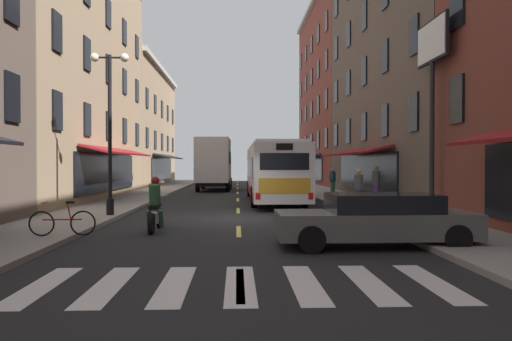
{
  "coord_description": "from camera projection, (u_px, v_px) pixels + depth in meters",
  "views": [
    {
      "loc": [
        -0.06,
        -18.24,
        2.04
      ],
      "look_at": [
        0.84,
        4.48,
        1.72
      ],
      "focal_mm": 34.35,
      "sensor_mm": 36.0,
      "label": 1
    }
  ],
  "objects": [
    {
      "name": "ground_plane",
      "position": [
        238.0,
        220.0,
        18.25
      ],
      "size": [
        34.8,
        80.0,
        0.1
      ],
      "primitive_type": "cube",
      "color": "black"
    },
    {
      "name": "lane_centre_dashes",
      "position": [
        238.0,
        219.0,
        18.0
      ],
      "size": [
        0.14,
        73.9,
        0.01
      ],
      "color": "#DBCC4C",
      "rests_on": "ground"
    },
    {
      "name": "crosswalk_near",
      "position": [
        240.0,
        284.0,
        8.26
      ],
      "size": [
        7.1,
        2.8,
        0.01
      ],
      "color": "silver",
      "rests_on": "ground"
    },
    {
      "name": "sidewalk_left",
      "position": [
        78.0,
        217.0,
        18.02
      ],
      "size": [
        3.0,
        80.0,
        0.14
      ],
      "primitive_type": "cube",
      "color": "gray",
      "rests_on": "ground"
    },
    {
      "name": "sidewalk_right",
      "position": [
        394.0,
        216.0,
        18.48
      ],
      "size": [
        3.0,
        80.0,
        0.14
      ],
      "primitive_type": "cube",
      "color": "gray",
      "rests_on": "ground"
    },
    {
      "name": "billboard_sign",
      "position": [
        432.0,
        69.0,
        17.77
      ],
      "size": [
        0.4,
        2.6,
        7.12
      ],
      "color": "black",
      "rests_on": "sidewalk_right"
    },
    {
      "name": "transit_bus",
      "position": [
        273.0,
        171.0,
        26.49
      ],
      "size": [
        2.67,
        12.5,
        3.1
      ],
      "color": "white",
      "rests_on": "ground"
    },
    {
      "name": "box_truck",
      "position": [
        214.0,
        164.0,
        37.42
      ],
      "size": [
        2.6,
        7.46,
        3.92
      ],
      "color": "white",
      "rests_on": "ground"
    },
    {
      "name": "sedan_near",
      "position": [
        376.0,
        219.0,
        11.99
      ],
      "size": [
        4.81,
        1.94,
        1.3
      ],
      "color": "#515154",
      "rests_on": "ground"
    },
    {
      "name": "sedan_mid",
      "position": [
        217.0,
        178.0,
        46.12
      ],
      "size": [
        2.02,
        4.24,
        1.3
      ],
      "color": "silver",
      "rests_on": "ground"
    },
    {
      "name": "motorcycle_rider",
      "position": [
        155.0,
        208.0,
        14.75
      ],
      "size": [
        0.62,
        2.07,
        1.66
      ],
      "color": "black",
      "rests_on": "ground"
    },
    {
      "name": "bicycle_near",
      "position": [
        63.0,
        222.0,
        12.85
      ],
      "size": [
        1.71,
        0.48,
        0.91
      ],
      "color": "black",
      "rests_on": "sidewalk_left"
    },
    {
      "name": "pedestrian_near",
      "position": [
        333.0,
        180.0,
        30.19
      ],
      "size": [
        0.45,
        0.52,
        1.65
      ],
      "rotation": [
        0.0,
        0.0,
        5.79
      ],
      "color": "#33663F",
      "rests_on": "sidewalk_right"
    },
    {
      "name": "pedestrian_mid",
      "position": [
        376.0,
        184.0,
        23.53
      ],
      "size": [
        0.36,
        0.36,
        1.81
      ],
      "rotation": [
        0.0,
        0.0,
        2.18
      ],
      "color": "#66387F",
      "rests_on": "sidewalk_right"
    },
    {
      "name": "pedestrian_far",
      "position": [
        359.0,
        189.0,
        20.24
      ],
      "size": [
        0.36,
        0.36,
        1.7
      ],
      "rotation": [
        0.0,
        0.0,
        0.44
      ],
      "color": "navy",
      "rests_on": "sidewalk_right"
    },
    {
      "name": "street_lamp_twin",
      "position": [
        110.0,
        126.0,
        18.12
      ],
      "size": [
        1.42,
        0.32,
        5.99
      ],
      "color": "black",
      "rests_on": "sidewalk_left"
    }
  ]
}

